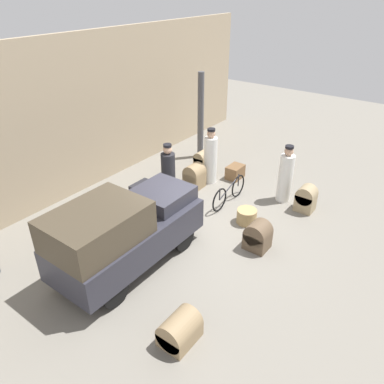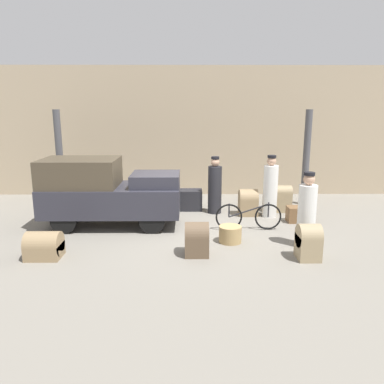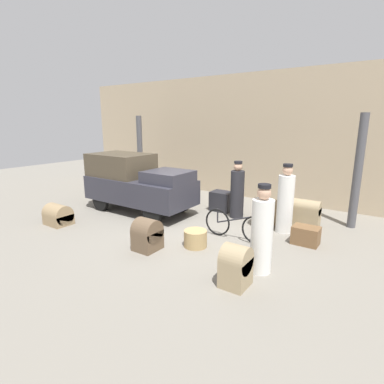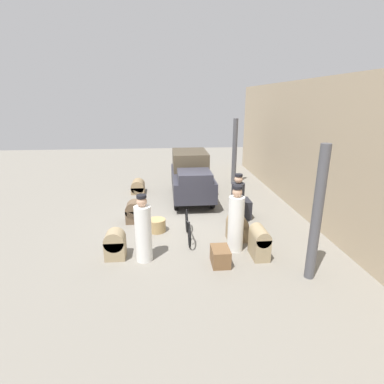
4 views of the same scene
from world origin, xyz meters
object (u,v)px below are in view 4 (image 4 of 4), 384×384
(conductor_in_dark_uniform, at_px, (237,203))
(porter_with_bicycle, at_px, (236,222))
(trunk_wicker_pale, at_px, (237,227))
(porter_carrying_trunk, at_px, (143,231))
(suitcase_small_leather, at_px, (260,241))
(bicycle, at_px, (188,227))
(suitcase_black_upright, at_px, (242,208))
(suitcase_tan_flat, at_px, (220,256))
(truck, at_px, (191,175))
(trunk_barrel_dark, at_px, (115,244))
(trunk_umber_medium, at_px, (135,212))
(trunk_large_brown, at_px, (138,187))
(wicker_basket, at_px, (157,225))

(conductor_in_dark_uniform, bearing_deg, porter_with_bicycle, -14.82)
(conductor_in_dark_uniform, xyz_separation_m, trunk_wicker_pale, (0.97, -0.22, -0.40))
(porter_carrying_trunk, distance_m, suitcase_small_leather, 2.93)
(bicycle, relative_size, suitcase_black_upright, 2.53)
(conductor_in_dark_uniform, distance_m, suitcase_tan_flat, 2.50)
(truck, xyz_separation_m, bicycle, (3.73, -0.41, -0.60))
(porter_carrying_trunk, bearing_deg, suitcase_black_upright, 129.44)
(suitcase_small_leather, xyz_separation_m, suitcase_tan_flat, (0.28, -1.05, -0.21))
(bicycle, bearing_deg, trunk_barrel_dark, -63.64)
(trunk_umber_medium, height_order, suitcase_small_leather, suitcase_small_leather)
(bicycle, xyz_separation_m, conductor_in_dark_uniform, (-0.77, 1.61, 0.42))
(truck, bearing_deg, suitcase_black_upright, 34.39)
(trunk_large_brown, bearing_deg, trunk_umber_medium, 2.84)
(trunk_umber_medium, bearing_deg, trunk_barrel_dark, -6.58)
(truck, height_order, suitcase_small_leather, truck)
(porter_with_bicycle, distance_m, trunk_umber_medium, 3.61)
(suitcase_black_upright, height_order, suitcase_tan_flat, suitcase_black_upright)
(porter_with_bicycle, relative_size, porter_carrying_trunk, 1.04)
(trunk_wicker_pale, height_order, trunk_barrel_dark, trunk_wicker_pale)
(porter_carrying_trunk, bearing_deg, porter_with_bicycle, 97.52)
(wicker_basket, relative_size, suitcase_black_upright, 0.79)
(trunk_umber_medium, distance_m, suitcase_small_leather, 4.25)
(porter_with_bicycle, distance_m, trunk_barrel_dark, 3.15)
(suitcase_tan_flat, bearing_deg, porter_carrying_trunk, -101.37)
(bicycle, bearing_deg, suitcase_tan_flat, 24.52)
(trunk_barrel_dark, bearing_deg, trunk_wicker_pale, 102.73)
(bicycle, relative_size, trunk_large_brown, 2.40)
(bicycle, bearing_deg, conductor_in_dark_uniform, 115.44)
(conductor_in_dark_uniform, bearing_deg, suitcase_tan_flat, -22.53)
(porter_with_bicycle, height_order, suitcase_black_upright, porter_with_bicycle)
(suitcase_black_upright, distance_m, trunk_barrel_dark, 4.57)
(suitcase_small_leather, bearing_deg, trunk_large_brown, -148.61)
(trunk_barrel_dark, xyz_separation_m, suitcase_tan_flat, (0.54, 2.59, -0.17))
(trunk_umber_medium, distance_m, trunk_large_brown, 3.22)
(bicycle, xyz_separation_m, trunk_barrel_dark, (0.95, -1.92, 0.03))
(suitcase_small_leather, height_order, suitcase_tan_flat, suitcase_small_leather)
(bicycle, relative_size, wicker_basket, 3.21)
(truck, xyz_separation_m, trunk_barrel_dark, (4.68, -2.33, -0.58))
(wicker_basket, distance_m, suitcase_small_leather, 3.19)
(suitcase_black_upright, distance_m, suitcase_small_leather, 2.69)
(wicker_basket, bearing_deg, bicycle, 57.92)
(suitcase_black_upright, bearing_deg, truck, -145.61)
(porter_with_bicycle, bearing_deg, suitcase_small_leather, 52.36)
(porter_with_bicycle, xyz_separation_m, suitcase_small_leather, (0.41, 0.53, -0.39))
(truck, height_order, wicker_basket, truck)
(suitcase_small_leather, relative_size, trunk_large_brown, 1.14)
(suitcase_black_upright, xyz_separation_m, trunk_large_brown, (-3.12, -3.76, -0.06))
(suitcase_black_upright, bearing_deg, trunk_large_brown, -129.65)
(bicycle, height_order, wicker_basket, bicycle)
(wicker_basket, relative_size, conductor_in_dark_uniform, 0.31)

